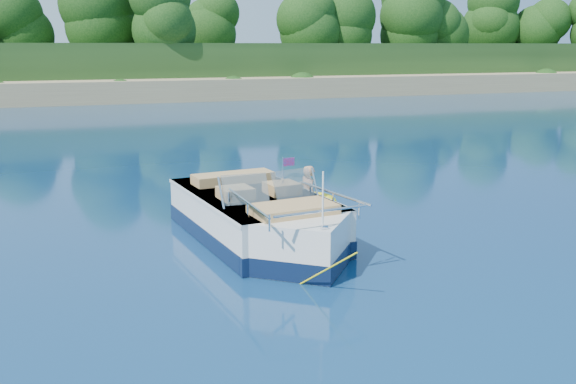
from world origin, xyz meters
The scene contains 6 objects.
ground centered at (0.00, 0.00, 0.00)m, with size 160.00×160.00×0.00m, color #0A1E4B.
shoreline centered at (0.00, 63.77, 0.98)m, with size 170.00×59.00×6.00m.
treeline centered at (0.04, 41.01, 5.55)m, with size 150.00×7.12×8.19m.
motorboat centered at (-0.02, 1.68, 0.41)m, with size 2.73×6.36×2.12m.
tow_tube centered at (1.84, 3.96, 0.10)m, with size 1.59×1.59×0.39m.
boy centered at (1.82, 3.93, 0.00)m, with size 0.56×0.37×1.53m, color tan.
Camera 1 is at (-3.71, -9.99, 3.84)m, focal length 40.00 mm.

